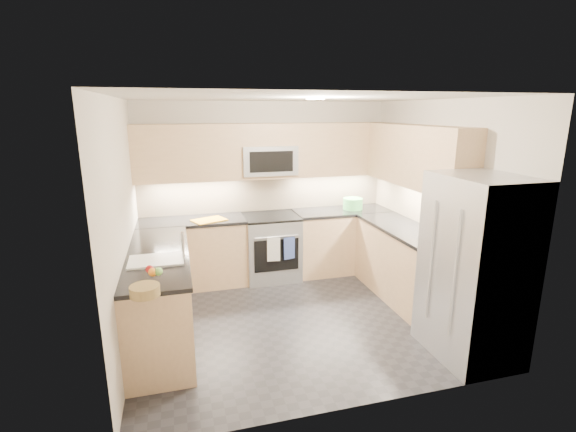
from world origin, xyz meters
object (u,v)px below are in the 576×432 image
object	(u,v)px
microwave	(268,160)
refrigerator	(475,269)
cutting_board	(209,220)
fruit_basket	(145,291)
utensil_bowl	(353,204)
gas_range	(271,248)

from	to	relation	value
microwave	refrigerator	bearing A→B (deg)	-60.38
cutting_board	fruit_basket	size ratio (longest dim) A/B	1.79
utensil_bowl	fruit_basket	size ratio (longest dim) A/B	1.23
microwave	utensil_bowl	size ratio (longest dim) A/B	2.63
gas_range	cutting_board	world-z (taller)	cutting_board
gas_range	refrigerator	size ratio (longest dim) A/B	0.51
cutting_board	microwave	bearing A→B (deg)	13.86
refrigerator	utensil_bowl	world-z (taller)	refrigerator
utensil_bowl	fruit_basket	bearing A→B (deg)	-140.25
refrigerator	utensil_bowl	distance (m)	2.46
refrigerator	utensil_bowl	size ratio (longest dim) A/B	6.22
gas_range	refrigerator	world-z (taller)	refrigerator
microwave	gas_range	bearing A→B (deg)	-90.00
microwave	cutting_board	world-z (taller)	microwave
refrigerator	utensil_bowl	xyz separation A→B (m)	(-0.19, 2.45, 0.12)
fruit_basket	refrigerator	bearing A→B (deg)	-2.03
gas_range	refrigerator	distance (m)	2.86
fruit_basket	microwave	bearing A→B (deg)	57.48
utensil_bowl	cutting_board	world-z (taller)	utensil_bowl
refrigerator	fruit_basket	distance (m)	3.01
utensil_bowl	cutting_board	xyz separation A→B (m)	(-2.13, -0.12, -0.08)
gas_range	fruit_basket	size ratio (longest dim) A/B	3.88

